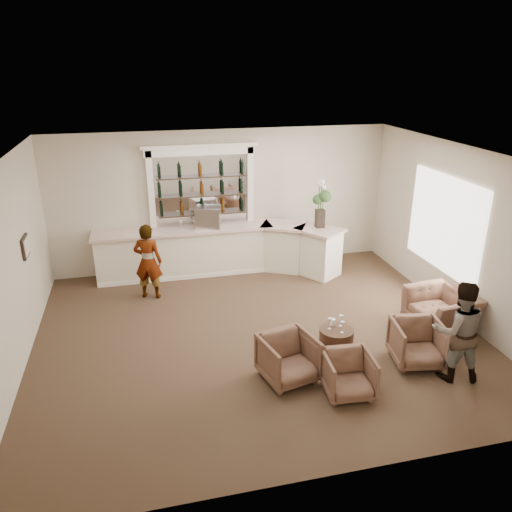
# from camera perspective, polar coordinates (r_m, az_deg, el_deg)

# --- Properties ---
(ground) EXTENTS (8.00, 8.00, 0.00)m
(ground) POSITION_cam_1_polar(r_m,az_deg,el_deg) (9.38, 0.16, -8.93)
(ground) COLOR #4F3527
(ground) RESTS_ON ground
(room_shell) EXTENTS (8.04, 7.02, 3.32)m
(room_shell) POSITION_cam_1_polar(r_m,az_deg,el_deg) (9.14, 0.11, 6.20)
(room_shell) COLOR beige
(room_shell) RESTS_ON ground
(bar_counter) EXTENTS (5.72, 1.80, 1.14)m
(bar_counter) POSITION_cam_1_polar(r_m,az_deg,el_deg) (11.76, -4.06, 0.65)
(bar_counter) COLOR white
(bar_counter) RESTS_ON ground
(back_bar_alcove) EXTENTS (2.64, 0.25, 3.00)m
(back_bar_alcove) POSITION_cam_1_polar(r_m,az_deg,el_deg) (11.67, -6.24, 7.92)
(back_bar_alcove) COLOR white
(back_bar_alcove) RESTS_ON ground
(cocktail_table) EXTENTS (0.59, 0.59, 0.50)m
(cocktail_table) POSITION_cam_1_polar(r_m,az_deg,el_deg) (8.78, 9.11, -9.67)
(cocktail_table) COLOR #493320
(cocktail_table) RESTS_ON ground
(sommelier) EXTENTS (0.69, 0.57, 1.63)m
(sommelier) POSITION_cam_1_polar(r_m,az_deg,el_deg) (10.68, -12.23, -0.62)
(sommelier) COLOR gray
(sommelier) RESTS_ON ground
(guest) EXTENTS (0.95, 0.82, 1.67)m
(guest) POSITION_cam_1_polar(r_m,az_deg,el_deg) (8.43, 22.11, -7.97)
(guest) COLOR gray
(guest) RESTS_ON ground
(armchair_left) EXTENTS (0.97, 0.99, 0.75)m
(armchair_left) POSITION_cam_1_polar(r_m,az_deg,el_deg) (8.03, 3.72, -11.60)
(armchair_left) COLOR brown
(armchair_left) RESTS_ON ground
(armchair_center) EXTENTS (0.77, 0.79, 0.67)m
(armchair_center) POSITION_cam_1_polar(r_m,az_deg,el_deg) (7.85, 10.50, -13.19)
(armchair_center) COLOR brown
(armchair_center) RESTS_ON ground
(armchair_right) EXTENTS (0.92, 0.94, 0.74)m
(armchair_right) POSITION_cam_1_polar(r_m,az_deg,el_deg) (8.82, 17.96, -9.46)
(armchair_right) COLOR brown
(armchair_right) RESTS_ON ground
(armchair_far) EXTENTS (1.14, 1.27, 0.75)m
(armchair_far) POSITION_cam_1_polar(r_m,az_deg,el_deg) (10.01, 20.40, -5.90)
(armchair_far) COLOR brown
(armchair_far) RESTS_ON ground
(espresso_machine) EXTENTS (0.66, 0.60, 0.49)m
(espresso_machine) POSITION_cam_1_polar(r_m,az_deg,el_deg) (11.52, -5.47, 4.43)
(espresso_machine) COLOR silver
(espresso_machine) RESTS_ON bar_counter
(flower_vase) EXTENTS (0.29, 0.29, 1.11)m
(flower_vase) POSITION_cam_1_polar(r_m,az_deg,el_deg) (11.48, 7.41, 6.27)
(flower_vase) COLOR black
(flower_vase) RESTS_ON bar_counter
(wine_glass_bar_left) EXTENTS (0.07, 0.07, 0.21)m
(wine_glass_bar_left) POSITION_cam_1_polar(r_m,az_deg,el_deg) (11.47, -6.98, 3.56)
(wine_glass_bar_left) COLOR white
(wine_glass_bar_left) RESTS_ON bar_counter
(wine_glass_bar_right) EXTENTS (0.07, 0.07, 0.21)m
(wine_glass_bar_right) POSITION_cam_1_polar(r_m,az_deg,el_deg) (11.51, -8.57, 3.53)
(wine_glass_bar_right) COLOR white
(wine_glass_bar_right) RESTS_ON bar_counter
(wine_glass_tbl_a) EXTENTS (0.07, 0.07, 0.21)m
(wine_glass_tbl_a) POSITION_cam_1_polar(r_m,az_deg,el_deg) (8.58, 8.43, -7.66)
(wine_glass_tbl_a) COLOR white
(wine_glass_tbl_a) RESTS_ON cocktail_table
(wine_glass_tbl_b) EXTENTS (0.07, 0.07, 0.21)m
(wine_glass_tbl_b) POSITION_cam_1_polar(r_m,az_deg,el_deg) (8.70, 9.67, -7.31)
(wine_glass_tbl_b) COLOR white
(wine_glass_tbl_b) RESTS_ON cocktail_table
(wine_glass_tbl_c) EXTENTS (0.07, 0.07, 0.21)m
(wine_glass_tbl_c) POSITION_cam_1_polar(r_m,az_deg,el_deg) (8.51, 9.84, -8.02)
(wine_glass_tbl_c) COLOR white
(wine_glass_tbl_c) RESTS_ON cocktail_table
(napkin_holder) EXTENTS (0.08, 0.08, 0.12)m
(napkin_holder) POSITION_cam_1_polar(r_m,az_deg,el_deg) (8.73, 8.76, -7.49)
(napkin_holder) COLOR white
(napkin_holder) RESTS_ON cocktail_table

